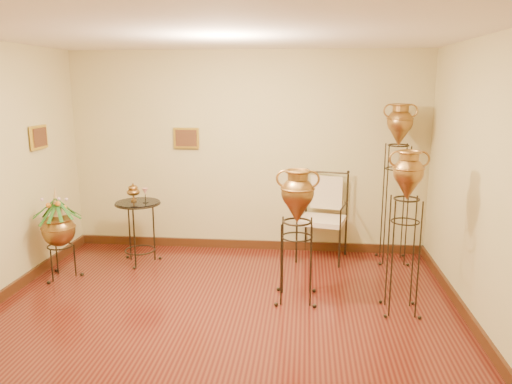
# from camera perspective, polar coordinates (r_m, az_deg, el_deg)

# --- Properties ---
(ground) EXTENTS (5.00, 5.00, 0.00)m
(ground) POSITION_cam_1_polar(r_m,az_deg,el_deg) (5.06, -4.46, -15.43)
(ground) COLOR #592215
(ground) RESTS_ON ground
(room_shell) EXTENTS (5.02, 5.02, 2.81)m
(room_shell) POSITION_cam_1_polar(r_m,az_deg,el_deg) (4.53, -4.88, 4.43)
(room_shell) COLOR #CAB982
(room_shell) RESTS_ON ground
(amphora_tall) EXTENTS (0.50, 0.50, 2.12)m
(amphora_tall) POSITION_cam_1_polar(r_m,az_deg,el_deg) (6.78, 15.73, 1.08)
(amphora_tall) COLOR #2C2516
(amphora_tall) RESTS_ON ground
(amphora_mid) EXTENTS (0.39, 0.39, 1.73)m
(amphora_mid) POSITION_cam_1_polar(r_m,az_deg,el_deg) (5.31, 16.62, -4.36)
(amphora_mid) COLOR #2C2516
(amphora_mid) RESTS_ON ground
(amphora_short) EXTENTS (0.46, 0.46, 1.49)m
(amphora_short) POSITION_cam_1_polar(r_m,az_deg,el_deg) (5.44, 4.68, -4.93)
(amphora_short) COLOR #2C2516
(amphora_short) RESTS_ON ground
(planter_urn) EXTENTS (0.81, 0.81, 1.17)m
(planter_urn) POSITION_cam_1_polar(r_m,az_deg,el_deg) (6.52, -21.67, -3.67)
(planter_urn) COLOR #2C2516
(planter_urn) RESTS_ON ground
(armchair) EXTENTS (0.78, 0.75, 1.18)m
(armchair) POSITION_cam_1_polar(r_m,az_deg,el_deg) (6.79, 7.59, -2.83)
(armchair) COLOR #2C2516
(armchair) RESTS_ON ground
(side_table) EXTENTS (0.57, 0.57, 1.05)m
(side_table) POSITION_cam_1_polar(r_m,az_deg,el_deg) (6.81, -13.21, -4.36)
(side_table) COLOR #2C2516
(side_table) RESTS_ON ground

